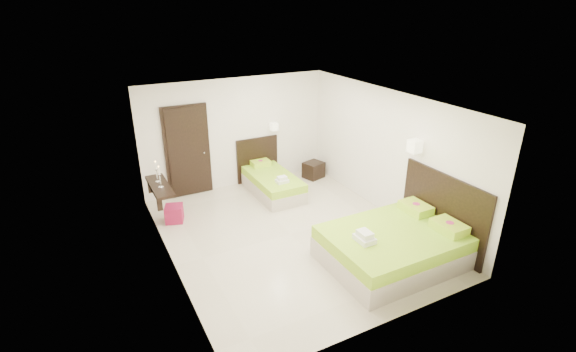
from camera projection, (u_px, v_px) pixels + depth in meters
name	position (u px, v px, depth m)	size (l,w,h in m)	color
floor	(291.00, 234.00, 8.10)	(5.50, 5.50, 0.00)	beige
bed_single	(271.00, 181.00, 9.79)	(1.08, 1.79, 1.48)	#BDB3A2
bed_double	(396.00, 244.00, 7.17)	(2.26, 1.92, 1.87)	#BDB3A2
nightstand	(313.00, 170.00, 10.63)	(0.46, 0.41, 0.41)	black
ottoman	(174.00, 214.00, 8.52)	(0.35, 0.35, 0.35)	maroon
door	(188.00, 152.00, 9.38)	(1.02, 0.15, 2.14)	black
console_shelf	(159.00, 187.00, 8.20)	(0.35, 1.20, 0.78)	black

